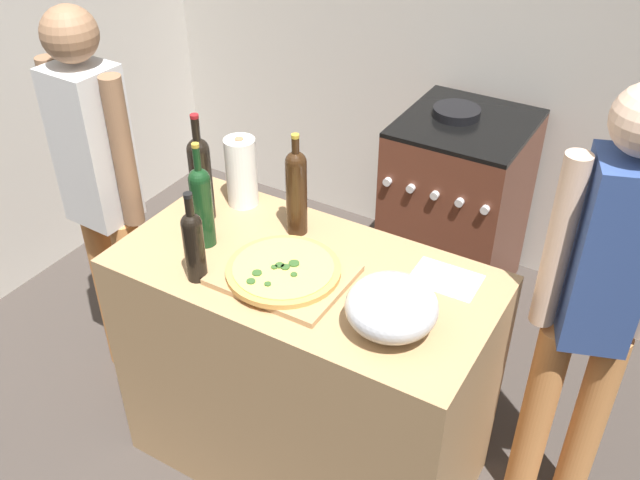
# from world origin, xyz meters

# --- Properties ---
(ground_plane) EXTENTS (4.38, 3.01, 0.02)m
(ground_plane) POSITION_xyz_m (0.00, 1.20, -0.01)
(ground_plane) COLOR #3F3833
(kitchen_wall_rear) EXTENTS (4.38, 0.10, 2.60)m
(kitchen_wall_rear) POSITION_xyz_m (0.00, 2.46, 1.30)
(kitchen_wall_rear) COLOR beige
(kitchen_wall_rear) RESTS_ON ground_plane
(counter) EXTENTS (1.23, 0.63, 0.92)m
(counter) POSITION_xyz_m (-0.07, 0.78, 0.46)
(counter) COLOR tan
(counter) RESTS_ON ground_plane
(cutting_board) EXTENTS (0.40, 0.32, 0.02)m
(cutting_board) POSITION_xyz_m (-0.10, 0.71, 0.93)
(cutting_board) COLOR tan
(cutting_board) RESTS_ON counter
(pizza) EXTENTS (0.36, 0.36, 0.03)m
(pizza) POSITION_xyz_m (-0.10, 0.71, 0.95)
(pizza) COLOR tan
(pizza) RESTS_ON cutting_board
(mixing_bowl) EXTENTS (0.26, 0.26, 0.16)m
(mixing_bowl) POSITION_xyz_m (0.29, 0.66, 1.00)
(mixing_bowl) COLOR #B2B2B7
(mixing_bowl) RESTS_ON counter
(paper_towel_roll) EXTENTS (0.11, 0.11, 0.26)m
(paper_towel_roll) POSITION_xyz_m (-0.47, 1.00, 1.05)
(paper_towel_roll) COLOR white
(paper_towel_roll) RESTS_ON counter
(wine_bottle_amber) EXTENTS (0.07, 0.07, 0.37)m
(wine_bottle_amber) POSITION_xyz_m (-0.20, 0.95, 1.09)
(wine_bottle_amber) COLOR #331E0F
(wine_bottle_amber) RESTS_ON counter
(wine_bottle_dark) EXTENTS (0.07, 0.07, 0.37)m
(wine_bottle_dark) POSITION_xyz_m (-0.43, 0.73, 1.07)
(wine_bottle_dark) COLOR #143819
(wine_bottle_dark) RESTS_ON counter
(wine_bottle_green) EXTENTS (0.06, 0.06, 0.31)m
(wine_bottle_green) POSITION_xyz_m (-0.33, 0.57, 1.05)
(wine_bottle_green) COLOR black
(wine_bottle_green) RESTS_ON counter
(wine_bottle_clear) EXTENTS (0.08, 0.08, 0.39)m
(wine_bottle_clear) POSITION_xyz_m (-0.53, 0.86, 1.09)
(wine_bottle_clear) COLOR black
(wine_bottle_clear) RESTS_ON counter
(recipe_sheet) EXTENTS (0.21, 0.15, 0.00)m
(recipe_sheet) POSITION_xyz_m (0.34, 0.95, 0.92)
(recipe_sheet) COLOR white
(recipe_sheet) RESTS_ON counter
(stove) EXTENTS (0.56, 0.63, 0.96)m
(stove) POSITION_xyz_m (-0.02, 2.06, 0.46)
(stove) COLOR brown
(stove) RESTS_ON ground_plane
(person_in_stripes) EXTENTS (0.39, 0.21, 1.60)m
(person_in_stripes) POSITION_xyz_m (-0.99, 0.81, 0.92)
(person_in_stripes) COLOR #D88C4C
(person_in_stripes) RESTS_ON ground_plane
(person_in_red) EXTENTS (0.35, 0.25, 1.61)m
(person_in_red) POSITION_xyz_m (0.77, 1.07, 0.92)
(person_in_red) COLOR #D88C4C
(person_in_red) RESTS_ON ground_plane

